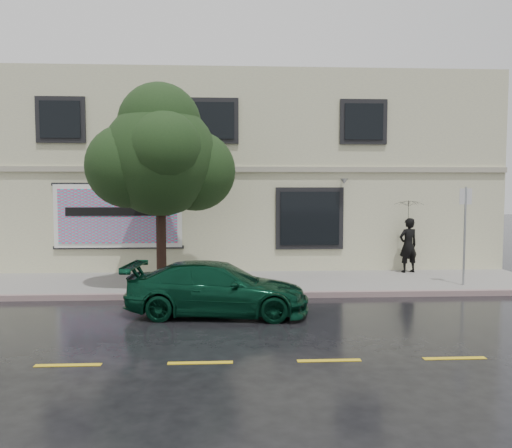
{
  "coord_description": "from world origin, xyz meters",
  "views": [
    {
      "loc": [
        0.52,
        -11.78,
        2.94
      ],
      "look_at": [
        1.24,
        2.2,
        1.96
      ],
      "focal_mm": 35.0,
      "sensor_mm": 36.0,
      "label": 1
    }
  ],
  "objects": [
    {
      "name": "billboard",
      "position": [
        -3.2,
        4.92,
        2.05
      ],
      "size": [
        4.3,
        0.16,
        2.2
      ],
      "color": "white",
      "rests_on": "ground"
    },
    {
      "name": "sidewalk",
      "position": [
        0.0,
        3.25,
        0.07
      ],
      "size": [
        20.0,
        3.5,
        0.15
      ],
      "primitive_type": "cube",
      "color": "gray",
      "rests_on": "ground"
    },
    {
      "name": "street_tree",
      "position": [
        -1.45,
        2.43,
        3.77
      ],
      "size": [
        3.21,
        3.21,
        5.24
      ],
      "color": "black",
      "rests_on": "sidewalk"
    },
    {
      "name": "curb",
      "position": [
        0.0,
        1.5,
        0.07
      ],
      "size": [
        20.0,
        0.18,
        0.16
      ],
      "primitive_type": "cube",
      "color": "gray",
      "rests_on": "ground"
    },
    {
      "name": "road_marking",
      "position": [
        0.0,
        -3.5,
        0.01
      ],
      "size": [
        19.0,
        0.12,
        0.01
      ],
      "primitive_type": "cube",
      "color": "gold",
      "rests_on": "ground"
    },
    {
      "name": "building",
      "position": [
        0.0,
        9.0,
        3.5
      ],
      "size": [
        20.0,
        8.12,
        7.0
      ],
      "color": "#B9B695",
      "rests_on": "ground"
    },
    {
      "name": "ground",
      "position": [
        0.0,
        0.0,
        0.0
      ],
      "size": [
        90.0,
        90.0,
        0.0
      ],
      "primitive_type": "plane",
      "color": "black",
      "rests_on": "ground"
    },
    {
      "name": "car",
      "position": [
        0.21,
        -0.21,
        0.62
      ],
      "size": [
        4.4,
        2.29,
        1.23
      ],
      "primitive_type": "imported",
      "rotation": [
        0.0,
        0.0,
        1.47
      ],
      "color": "#083320",
      "rests_on": "ground"
    },
    {
      "name": "sign_pole",
      "position": [
        7.29,
        2.24,
        1.84
      ],
      "size": [
        0.35,
        0.06,
        2.85
      ],
      "rotation": [
        0.0,
        0.0,
        -0.05
      ],
      "color": "#959A9D",
      "rests_on": "sidewalk"
    },
    {
      "name": "pedestrian",
      "position": [
        6.46,
        4.52,
        1.06
      ],
      "size": [
        0.75,
        0.59,
        1.83
      ],
      "primitive_type": "imported",
      "rotation": [
        0.0,
        0.0,
        3.39
      ],
      "color": "black",
      "rests_on": "sidewalk"
    },
    {
      "name": "umbrella",
      "position": [
        6.46,
        4.52,
        2.36
      ],
      "size": [
        1.28,
        1.28,
        0.76
      ],
      "primitive_type": "imported",
      "rotation": [
        0.0,
        0.0,
        0.29
      ],
      "color": "black",
      "rests_on": "pedestrian"
    }
  ]
}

